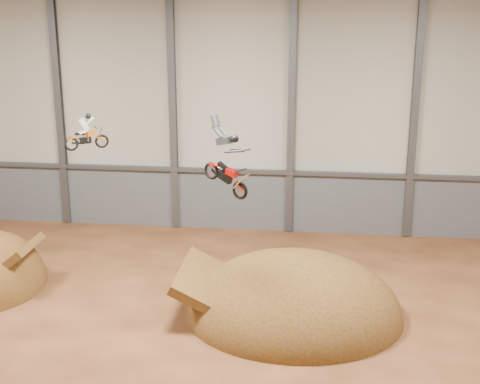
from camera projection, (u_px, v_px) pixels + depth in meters
name	position (u px, v px, depth m)	size (l,w,h in m)	color
floor	(181.00, 361.00, 25.16)	(40.00, 40.00, 0.00)	#4D2814
back_wall	(232.00, 110.00, 37.43)	(40.00, 0.10, 14.00)	#BBB7A5
lower_band_back	(232.00, 200.00, 38.84)	(39.80, 0.18, 3.50)	#56595E
steel_rail	(232.00, 171.00, 38.18)	(39.80, 0.35, 0.20)	#47494F
steel_column_1	(59.00, 107.00, 38.36)	(0.40, 0.36, 13.90)	#47494F
steel_column_2	(173.00, 110.00, 37.61)	(0.40, 0.36, 13.90)	#47494F
steel_column_3	(291.00, 112.00, 36.86)	(0.40, 0.36, 13.90)	#47494F
steel_column_4	(415.00, 115.00, 36.11)	(0.40, 0.36, 13.90)	#47494F
landing_ramp	(294.00, 315.00, 28.77)	(9.31, 8.23, 5.37)	#3F270F
fmx_rider_a	(86.00, 130.00, 29.29)	(1.92, 0.73, 1.74)	#EB5900
fmx_rider_b	(223.00, 157.00, 25.16)	(2.88, 0.82, 2.47)	#AC0B05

